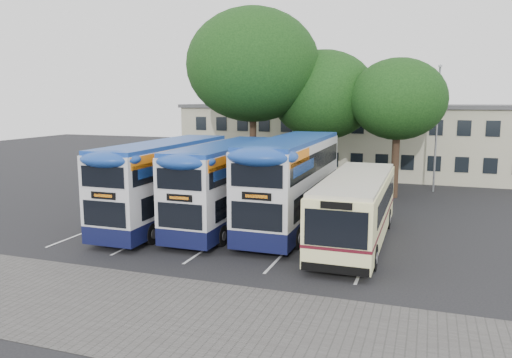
{
  "coord_description": "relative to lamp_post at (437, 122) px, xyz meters",
  "views": [
    {
      "loc": [
        5.53,
        -18.06,
        6.72
      ],
      "look_at": [
        -2.49,
        5.0,
        2.77
      ],
      "focal_mm": 35.0,
      "sensor_mm": 36.0,
      "label": 1
    }
  ],
  "objects": [
    {
      "name": "paving_strip",
      "position": [
        -8.0,
        -24.97,
        -5.08
      ],
      "size": [
        40.0,
        6.0,
        0.01
      ],
      "primitive_type": "cube",
      "color": "#595654",
      "rests_on": "ground"
    },
    {
      "name": "bay_lines",
      "position": [
        -9.75,
        -14.97,
        -5.08
      ],
      "size": [
        14.12,
        11.0,
        0.01
      ],
      "color": "silver",
      "rests_on": "ground"
    },
    {
      "name": "tree_left",
      "position": [
        -12.56,
        -3.94,
        3.97
      ],
      "size": [
        9.45,
        9.45,
        13.08
      ],
      "color": "black",
      "rests_on": "ground"
    },
    {
      "name": "bus_dd_left",
      "position": [
        -13.62,
        -14.89,
        -2.62
      ],
      "size": [
        2.6,
        10.72,
        4.47
      ],
      "color": "#0F1339",
      "rests_on": "ground"
    },
    {
      "name": "ground",
      "position": [
        -6.0,
        -19.97,
        -5.08
      ],
      "size": [
        120.0,
        120.0,
        0.0
      ],
      "primitive_type": "plane",
      "color": "black",
      "rests_on": "ground"
    },
    {
      "name": "bus_dd_mid",
      "position": [
        -10.4,
        -14.14,
        -2.67
      ],
      "size": [
        2.55,
        10.54,
        4.39
      ],
      "color": "#0F1339",
      "rests_on": "ground"
    },
    {
      "name": "tree_mid",
      "position": [
        -7.92,
        -1.62,
        1.88
      ],
      "size": [
        7.63,
        7.63,
        10.22
      ],
      "color": "black",
      "rests_on": "ground"
    },
    {
      "name": "lamp_post",
      "position": [
        0.0,
        0.0,
        0.0
      ],
      "size": [
        0.25,
        1.05,
        9.06
      ],
      "color": "gray",
      "rests_on": "ground"
    },
    {
      "name": "bus_dd_right",
      "position": [
        -7.1,
        -13.23,
        -2.49
      ],
      "size": [
        2.74,
        11.29,
        4.71
      ],
      "color": "#0F1339",
      "rests_on": "ground"
    },
    {
      "name": "depot_building",
      "position": [
        -6.0,
        7.02,
        -1.93
      ],
      "size": [
        32.4,
        8.4,
        6.2
      ],
      "color": "#B7B394",
      "rests_on": "ground"
    },
    {
      "name": "bus_single",
      "position": [
        -3.53,
        -14.96,
        -3.28
      ],
      "size": [
        2.72,
        10.67,
        3.18
      ],
      "color": "#FFFAAA",
      "rests_on": "ground"
    },
    {
      "name": "tree_right",
      "position": [
        -2.57,
        -3.16,
        1.58
      ],
      "size": [
        6.41,
        6.41,
        9.41
      ],
      "color": "black",
      "rests_on": "ground"
    }
  ]
}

